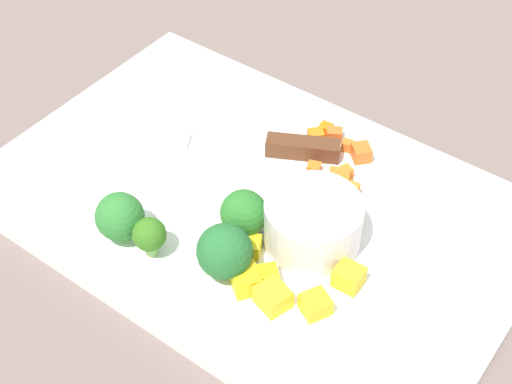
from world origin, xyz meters
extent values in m
plane|color=#73605B|center=(0.00, 0.00, 0.00)|extent=(4.00, 4.00, 0.00)
cube|color=white|center=(0.00, 0.00, 0.01)|extent=(0.46, 0.30, 0.01)
cylinder|color=white|center=(-0.06, 0.01, 0.03)|extent=(0.08, 0.08, 0.04)
cube|color=silver|center=(0.16, 0.01, 0.01)|extent=(0.14, 0.09, 0.00)
cube|color=#59311C|center=(0.00, -0.07, 0.02)|extent=(0.07, 0.05, 0.02)
cube|color=orange|center=(-0.05, -0.06, 0.02)|extent=(0.02, 0.02, 0.02)
cube|color=orange|center=(-0.05, -0.07, 0.02)|extent=(0.01, 0.01, 0.01)
cube|color=orange|center=(-0.06, -0.05, 0.02)|extent=(0.02, 0.02, 0.01)
cube|color=orange|center=(-0.05, -0.04, 0.02)|extent=(0.02, 0.02, 0.02)
cube|color=orange|center=(-0.01, -0.11, 0.02)|extent=(0.02, 0.02, 0.01)
cube|color=orange|center=(0.00, -0.11, 0.02)|extent=(0.01, 0.01, 0.01)
cube|color=orange|center=(0.00, -0.09, 0.02)|extent=(0.02, 0.02, 0.01)
cube|color=orange|center=(-0.03, -0.10, 0.02)|extent=(0.01, 0.01, 0.01)
cube|color=orange|center=(-0.02, -0.06, 0.02)|extent=(0.01, 0.01, 0.01)
cube|color=orange|center=(-0.05, -0.10, 0.02)|extent=(0.02, 0.02, 0.01)
cube|color=orange|center=(-0.01, -0.08, 0.02)|extent=(0.02, 0.02, 0.01)
cube|color=orange|center=(-0.03, -0.04, 0.02)|extent=(0.02, 0.02, 0.02)
cube|color=yellow|center=(-0.05, 0.08, 0.02)|extent=(0.03, 0.03, 0.02)
cube|color=yellow|center=(-0.06, 0.07, 0.02)|extent=(0.02, 0.02, 0.01)
cube|color=yellow|center=(-0.10, 0.07, 0.02)|extent=(0.03, 0.03, 0.02)
cube|color=yellow|center=(-0.11, 0.03, 0.02)|extent=(0.02, 0.02, 0.02)
cube|color=yellow|center=(-0.03, 0.05, 0.02)|extent=(0.02, 0.02, 0.01)
cube|color=yellow|center=(-0.01, 0.04, 0.02)|extent=(0.02, 0.01, 0.01)
cube|color=yellow|center=(-0.08, 0.08, 0.02)|extent=(0.03, 0.03, 0.02)
cube|color=yellow|center=(-0.01, 0.06, 0.02)|extent=(0.02, 0.02, 0.01)
cube|color=yellow|center=(-0.02, 0.07, 0.02)|extent=(0.01, 0.01, 0.01)
cylinder|color=#84B961|center=(0.03, 0.10, 0.02)|extent=(0.01, 0.01, 0.02)
sphere|color=#37711D|center=(0.03, 0.10, 0.03)|extent=(0.03, 0.03, 0.03)
cylinder|color=#96BB5B|center=(-0.01, 0.04, 0.02)|extent=(0.01, 0.01, 0.01)
sphere|color=#2C762A|center=(-0.01, 0.04, 0.04)|extent=(0.04, 0.04, 0.04)
cylinder|color=#93B364|center=(-0.03, 0.08, 0.02)|extent=(0.02, 0.02, 0.01)
sphere|color=#266930|center=(-0.03, 0.08, 0.04)|extent=(0.04, 0.04, 0.04)
cylinder|color=#86C05F|center=(0.06, 0.10, 0.02)|extent=(0.01, 0.01, 0.01)
sphere|color=#317B31|center=(0.06, 0.10, 0.04)|extent=(0.04, 0.04, 0.04)
camera|label=1|loc=(-0.27, 0.37, 0.48)|focal=53.23mm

